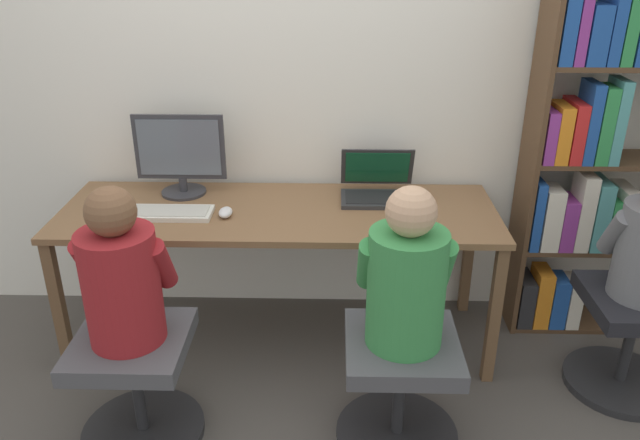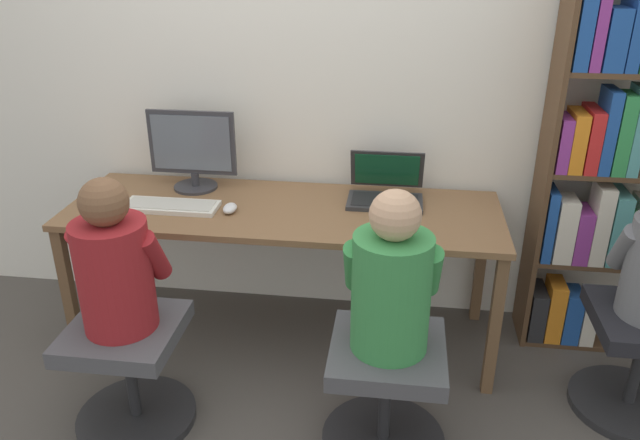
{
  "view_description": "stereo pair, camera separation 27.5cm",
  "coord_description": "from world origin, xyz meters",
  "px_view_note": "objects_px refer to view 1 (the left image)",
  "views": [
    {
      "loc": [
        0.26,
        -2.34,
        1.9
      ],
      "look_at": [
        0.2,
        0.17,
        0.76
      ],
      "focal_mm": 35.0,
      "sensor_mm": 36.0,
      "label": 1
    },
    {
      "loc": [
        0.54,
        -2.32,
        1.9
      ],
      "look_at": [
        0.2,
        0.17,
        0.76
      ],
      "focal_mm": 35.0,
      "sensor_mm": 36.0,
      "label": 2
    }
  ],
  "objects_px": {
    "office_chair_left": "(136,381)",
    "office_chair_right": "(400,384)",
    "desktop_monitor": "(180,156)",
    "person_at_laptop": "(407,278)",
    "bookshelf": "(590,165)",
    "person_at_monitor": "(121,276)",
    "office_chair_side": "(631,335)",
    "laptop": "(378,188)",
    "keyboard": "(163,213)"
  },
  "relations": [
    {
      "from": "laptop",
      "to": "office_chair_side",
      "type": "bearing_deg",
      "value": -23.87
    },
    {
      "from": "keyboard",
      "to": "office_chair_left",
      "type": "relative_size",
      "value": 0.89
    },
    {
      "from": "office_chair_right",
      "to": "person_at_laptop",
      "type": "height_order",
      "value": "person_at_laptop"
    },
    {
      "from": "person_at_monitor",
      "to": "office_chair_side",
      "type": "xyz_separation_m",
      "value": [
        2.12,
        0.36,
        -0.48
      ]
    },
    {
      "from": "laptop",
      "to": "office_chair_side",
      "type": "relative_size",
      "value": 0.72
    },
    {
      "from": "person_at_laptop",
      "to": "bookshelf",
      "type": "distance_m",
      "value": 1.3
    },
    {
      "from": "desktop_monitor",
      "to": "person_at_monitor",
      "type": "relative_size",
      "value": 0.7
    },
    {
      "from": "office_chair_left",
      "to": "office_chair_right",
      "type": "relative_size",
      "value": 1.0
    },
    {
      "from": "keyboard",
      "to": "office_chair_side",
      "type": "xyz_separation_m",
      "value": [
        2.12,
        -0.25,
        -0.46
      ]
    },
    {
      "from": "laptop",
      "to": "bookshelf",
      "type": "height_order",
      "value": "bookshelf"
    },
    {
      "from": "person_at_monitor",
      "to": "person_at_laptop",
      "type": "relative_size",
      "value": 0.99
    },
    {
      "from": "laptop",
      "to": "office_chair_left",
      "type": "height_order",
      "value": "laptop"
    },
    {
      "from": "office_chair_left",
      "to": "person_at_monitor",
      "type": "height_order",
      "value": "person_at_monitor"
    },
    {
      "from": "office_chair_side",
      "to": "desktop_monitor",
      "type": "bearing_deg",
      "value": 165.9
    },
    {
      "from": "desktop_monitor",
      "to": "person_at_laptop",
      "type": "relative_size",
      "value": 0.7
    },
    {
      "from": "desktop_monitor",
      "to": "bookshelf",
      "type": "distance_m",
      "value": 1.98
    },
    {
      "from": "keyboard",
      "to": "office_chair_side",
      "type": "relative_size",
      "value": 0.89
    },
    {
      "from": "person_at_monitor",
      "to": "office_chair_left",
      "type": "bearing_deg",
      "value": -90.0
    },
    {
      "from": "desktop_monitor",
      "to": "person_at_laptop",
      "type": "distance_m",
      "value": 1.35
    },
    {
      "from": "office_chair_left",
      "to": "office_chair_side",
      "type": "distance_m",
      "value": 2.15
    },
    {
      "from": "person_at_laptop",
      "to": "bookshelf",
      "type": "bearing_deg",
      "value": 41.94
    },
    {
      "from": "laptop",
      "to": "person_at_monitor",
      "type": "height_order",
      "value": "person_at_monitor"
    },
    {
      "from": "desktop_monitor",
      "to": "office_chair_left",
      "type": "bearing_deg",
      "value": -92.22
    },
    {
      "from": "desktop_monitor",
      "to": "keyboard",
      "type": "bearing_deg",
      "value": -97.07
    },
    {
      "from": "office_chair_left",
      "to": "person_at_monitor",
      "type": "bearing_deg",
      "value": 90.0
    },
    {
      "from": "office_chair_left",
      "to": "bookshelf",
      "type": "distance_m",
      "value": 2.28
    },
    {
      "from": "keyboard",
      "to": "office_chair_side",
      "type": "distance_m",
      "value": 2.18
    },
    {
      "from": "office_chair_right",
      "to": "office_chair_side",
      "type": "xyz_separation_m",
      "value": [
        1.06,
        0.36,
        0.0
      ]
    },
    {
      "from": "person_at_monitor",
      "to": "person_at_laptop",
      "type": "bearing_deg",
      "value": 0.41
    },
    {
      "from": "person_at_laptop",
      "to": "office_chair_side",
      "type": "distance_m",
      "value": 1.22
    },
    {
      "from": "laptop",
      "to": "office_chair_right",
      "type": "height_order",
      "value": "laptop"
    },
    {
      "from": "desktop_monitor",
      "to": "office_chair_right",
      "type": "distance_m",
      "value": 1.5
    },
    {
      "from": "keyboard",
      "to": "office_chair_right",
      "type": "distance_m",
      "value": 1.3
    },
    {
      "from": "office_chair_side",
      "to": "person_at_monitor",
      "type": "bearing_deg",
      "value": -170.35
    },
    {
      "from": "desktop_monitor",
      "to": "person_at_monitor",
      "type": "bearing_deg",
      "value": -92.23
    },
    {
      "from": "bookshelf",
      "to": "desktop_monitor",
      "type": "bearing_deg",
      "value": 179.61
    },
    {
      "from": "keyboard",
      "to": "office_chair_left",
      "type": "distance_m",
      "value": 0.77
    },
    {
      "from": "bookshelf",
      "to": "office_chair_side",
      "type": "bearing_deg",
      "value": -78.59
    },
    {
      "from": "keyboard",
      "to": "person_at_laptop",
      "type": "height_order",
      "value": "person_at_laptop"
    },
    {
      "from": "office_chair_left",
      "to": "office_chair_right",
      "type": "height_order",
      "value": "same"
    },
    {
      "from": "desktop_monitor",
      "to": "laptop",
      "type": "height_order",
      "value": "desktop_monitor"
    },
    {
      "from": "office_chair_side",
      "to": "office_chair_right",
      "type": "bearing_deg",
      "value": -161.42
    },
    {
      "from": "desktop_monitor",
      "to": "office_chair_side",
      "type": "height_order",
      "value": "desktop_monitor"
    },
    {
      "from": "office_chair_left",
      "to": "person_at_laptop",
      "type": "bearing_deg",
      "value": 0.65
    },
    {
      "from": "desktop_monitor",
      "to": "person_at_monitor",
      "type": "xyz_separation_m",
      "value": [
        -0.03,
        -0.88,
        -0.17
      ]
    },
    {
      "from": "person_at_monitor",
      "to": "desktop_monitor",
      "type": "bearing_deg",
      "value": 87.77
    },
    {
      "from": "laptop",
      "to": "keyboard",
      "type": "xyz_separation_m",
      "value": [
        -1.0,
        -0.24,
        -0.04
      ]
    },
    {
      "from": "keyboard",
      "to": "person_at_laptop",
      "type": "distance_m",
      "value": 1.22
    },
    {
      "from": "office_chair_left",
      "to": "office_chair_side",
      "type": "height_order",
      "value": "same"
    },
    {
      "from": "bookshelf",
      "to": "office_chair_side",
      "type": "relative_size",
      "value": 3.66
    }
  ]
}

